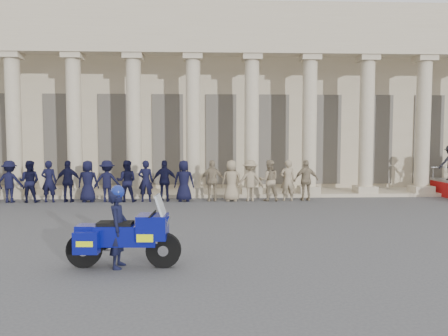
% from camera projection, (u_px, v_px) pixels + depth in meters
% --- Properties ---
extents(ground, '(90.00, 90.00, 0.00)m').
position_uv_depth(ground, '(234.00, 237.00, 11.62)').
color(ground, '#434345').
rests_on(ground, ground).
extents(building, '(40.00, 12.50, 9.00)m').
position_uv_depth(building, '(218.00, 106.00, 26.00)').
color(building, tan).
rests_on(building, ground).
extents(officer_rank, '(16.28, 0.65, 1.72)m').
position_uv_depth(officer_rank, '(119.00, 181.00, 17.96)').
color(officer_rank, black).
rests_on(officer_rank, ground).
extents(motorcycle, '(2.34, 0.97, 1.50)m').
position_uv_depth(motorcycle, '(125.00, 236.00, 8.88)').
color(motorcycle, black).
rests_on(motorcycle, ground).
extents(rider, '(0.41, 0.60, 1.69)m').
position_uv_depth(rider, '(118.00, 227.00, 8.86)').
color(rider, black).
rests_on(rider, ground).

